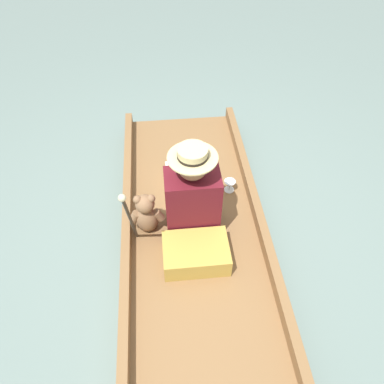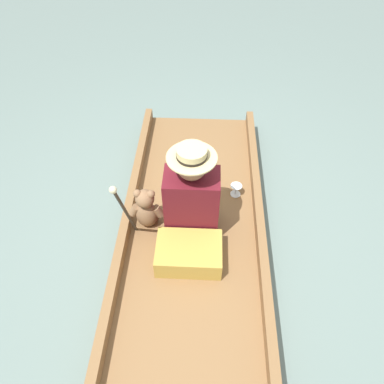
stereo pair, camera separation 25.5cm
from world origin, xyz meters
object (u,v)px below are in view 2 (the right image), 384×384
object	(u,v)px
teddy_bear	(146,209)
walking_cane	(124,208)
wine_glass	(236,188)
seated_person	(192,193)

from	to	relation	value
teddy_bear	walking_cane	xyz separation A→B (m)	(-0.08, -0.24, 0.28)
teddy_bear	wine_glass	distance (m)	0.75
wine_glass	seated_person	bearing A→B (deg)	-142.43
seated_person	teddy_bear	xyz separation A→B (m)	(-0.33, -0.07, -0.10)
wine_glass	walking_cane	distance (m)	1.01
seated_person	teddy_bear	world-z (taller)	seated_person
seated_person	walking_cane	bearing A→B (deg)	-146.45
wine_glass	walking_cane	size ratio (longest dim) A/B	0.13
seated_person	wine_glass	size ratio (longest dim) A/B	7.80
seated_person	walking_cane	size ratio (longest dim) A/B	1.01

